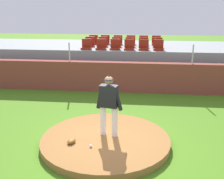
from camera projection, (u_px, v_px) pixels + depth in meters
The scene contains 27 objects.
ground_plane at pixel (105, 144), 8.09m from camera, with size 60.00×60.00×0.00m, color #477B1B.
pitchers_mound at pixel (105, 141), 8.06m from camera, with size 3.71×3.71×0.20m, color #986534.
pitcher at pixel (109, 101), 7.89m from camera, with size 0.80×0.36×1.81m.
baseball at pixel (91, 146), 7.48m from camera, with size 0.07×0.07×0.07m, color white.
fielding_glove at pixel (71, 141), 7.70m from camera, with size 0.30×0.20×0.11m, color brown.
brick_barrier at pixel (120, 77), 12.76m from camera, with size 17.24×0.40×1.37m, color brown.
fence_post_left at pixel (69, 52), 12.67m from camera, with size 0.06×0.06×0.85m, color silver.
fence_post_right at pixel (193, 54), 12.11m from camera, with size 0.06×0.06×0.85m, color silver.
bleacher_platform at pixel (124, 61), 15.47m from camera, with size 16.42×4.22×1.73m, color gray.
stadium_chair_0 at pixel (86, 46), 13.83m from camera, with size 0.48×0.44×0.50m.
stadium_chair_1 at pixel (101, 46), 13.75m from camera, with size 0.48×0.44×0.50m.
stadium_chair_2 at pixel (115, 46), 13.72m from camera, with size 0.48×0.44×0.50m.
stadium_chair_3 at pixel (129, 47), 13.63m from camera, with size 0.48×0.44×0.50m.
stadium_chair_4 at pixel (144, 47), 13.59m from camera, with size 0.48×0.44×0.50m.
stadium_chair_5 at pixel (158, 47), 13.52m from camera, with size 0.48×0.44×0.50m.
stadium_chair_6 at pixel (90, 43), 14.73m from camera, with size 0.48×0.44×0.50m.
stadium_chair_7 at pixel (103, 44), 14.65m from camera, with size 0.48×0.44×0.50m.
stadium_chair_8 at pixel (116, 44), 14.57m from camera, with size 0.48×0.44×0.50m.
stadium_chair_9 at pixel (130, 44), 14.50m from camera, with size 0.48×0.44×0.50m.
stadium_chair_10 at pixel (143, 44), 14.42m from camera, with size 0.48×0.44×0.50m.
stadium_chair_11 at pixel (158, 44), 14.35m from camera, with size 0.48×0.44×0.50m.
stadium_chair_12 at pixel (93, 41), 15.54m from camera, with size 0.48×0.44×0.50m.
stadium_chair_13 at pixel (105, 41), 15.49m from camera, with size 0.48×0.44×0.50m.
stadium_chair_14 at pixel (118, 42), 15.42m from camera, with size 0.48×0.44×0.50m.
stadium_chair_15 at pixel (131, 42), 15.35m from camera, with size 0.48×0.44×0.50m.
stadium_chair_16 at pixel (144, 42), 15.26m from camera, with size 0.48×0.44×0.50m.
stadium_chair_17 at pixel (156, 42), 15.23m from camera, with size 0.48×0.44×0.50m.
Camera 1 is at (0.96, -7.21, 3.88)m, focal length 44.79 mm.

